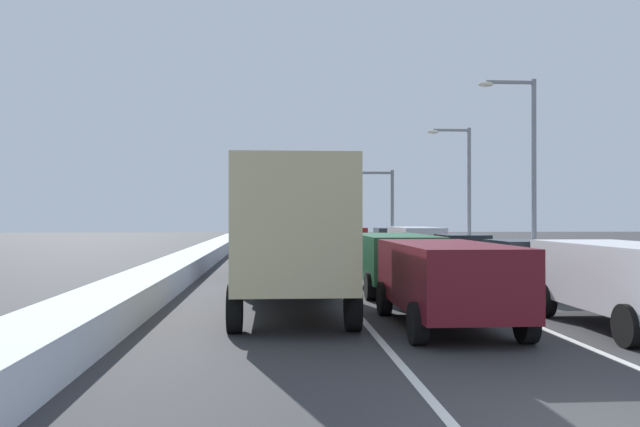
# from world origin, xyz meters

# --- Properties ---
(ground_plane) EXTENTS (128.71, 128.71, 0.00)m
(ground_plane) POSITION_xyz_m (0.00, 19.80, 0.00)
(ground_plane) COLOR #333335
(lane_stripe_between_right_lane_and_center_lane) EXTENTS (0.14, 54.45, 0.01)m
(lane_stripe_between_right_lane_and_center_lane) POSITION_xyz_m (1.70, 24.75, 0.00)
(lane_stripe_between_right_lane_and_center_lane) COLOR silver
(lane_stripe_between_right_lane_and_center_lane) RESTS_ON ground
(lane_stripe_between_center_lane_and_left_lane) EXTENTS (0.14, 54.45, 0.01)m
(lane_stripe_between_center_lane_and_left_lane) POSITION_xyz_m (-1.70, 24.75, 0.00)
(lane_stripe_between_center_lane_and_left_lane) COLOR silver
(lane_stripe_between_center_lane_and_left_lane) RESTS_ON ground
(snow_bank_right_shoulder) EXTENTS (1.39, 54.45, 0.74)m
(snow_bank_right_shoulder) POSITION_xyz_m (7.00, 24.75, 0.37)
(snow_bank_right_shoulder) COLOR silver
(snow_bank_right_shoulder) RESTS_ON ground
(snow_bank_left_shoulder) EXTENTS (1.46, 54.45, 0.69)m
(snow_bank_left_shoulder) POSITION_xyz_m (-7.00, 24.75, 0.34)
(snow_bank_left_shoulder) COLOR silver
(snow_bank_left_shoulder) RESTS_ON ground
(suv_white_right_lane_nearest) EXTENTS (2.16, 4.90, 1.67)m
(suv_white_right_lane_nearest) POSITION_xyz_m (3.30, 6.08, 1.02)
(suv_white_right_lane_nearest) COLOR silver
(suv_white_right_lane_nearest) RESTS_ON ground
(sedan_black_right_lane_second) EXTENTS (2.00, 4.50, 1.51)m
(sedan_black_right_lane_second) POSITION_xyz_m (3.64, 12.43, 0.76)
(sedan_black_right_lane_second) COLOR black
(sedan_black_right_lane_second) RESTS_ON ground
(sedan_gray_right_lane_third) EXTENTS (2.00, 4.50, 1.51)m
(sedan_gray_right_lane_third) POSITION_xyz_m (3.56, 18.34, 0.76)
(sedan_gray_right_lane_third) COLOR slate
(sedan_gray_right_lane_third) RESTS_ON ground
(suv_silver_right_lane_fourth) EXTENTS (2.16, 4.90, 1.67)m
(suv_silver_right_lane_fourth) POSITION_xyz_m (3.37, 25.52, 1.02)
(suv_silver_right_lane_fourth) COLOR #B7BABF
(suv_silver_right_lane_fourth) RESTS_ON ground
(sedan_navy_right_lane_fifth) EXTENTS (2.00, 4.50, 1.51)m
(sedan_navy_right_lane_fifth) POSITION_xyz_m (3.29, 32.42, 0.76)
(sedan_navy_right_lane_fifth) COLOR navy
(sedan_navy_right_lane_fifth) RESTS_ON ground
(suv_maroon_center_lane_nearest) EXTENTS (2.16, 4.90, 1.67)m
(suv_maroon_center_lane_nearest) POSITION_xyz_m (-0.17, 6.56, 1.02)
(suv_maroon_center_lane_nearest) COLOR maroon
(suv_maroon_center_lane_nearest) RESTS_ON ground
(suv_green_center_lane_second) EXTENTS (2.16, 4.90, 1.67)m
(suv_green_center_lane_second) POSITION_xyz_m (-0.10, 12.54, 1.02)
(suv_green_center_lane_second) COLOR #1E5633
(suv_green_center_lane_second) RESTS_ON ground
(sedan_charcoal_center_lane_third) EXTENTS (2.00, 4.50, 1.51)m
(sedan_charcoal_center_lane_third) POSITION_xyz_m (0.22, 19.05, 0.76)
(sedan_charcoal_center_lane_third) COLOR #38383D
(sedan_charcoal_center_lane_third) RESTS_ON ground
(suv_red_center_lane_fourth) EXTENTS (2.16, 4.90, 1.67)m
(suv_red_center_lane_fourth) POSITION_xyz_m (-0.24, 26.09, 1.02)
(suv_red_center_lane_fourth) COLOR maroon
(suv_red_center_lane_fourth) RESTS_ON ground
(sedan_tan_center_lane_fifth) EXTENTS (2.00, 4.50, 1.51)m
(sedan_tan_center_lane_fifth) POSITION_xyz_m (-0.03, 31.89, 0.76)
(sedan_tan_center_lane_fifth) COLOR #937F60
(sedan_tan_center_lane_fifth) RESTS_ON ground
(box_truck_left_lane_nearest) EXTENTS (2.53, 7.20, 3.36)m
(box_truck_left_lane_nearest) POSITION_xyz_m (-3.20, 8.70, 1.90)
(box_truck_left_lane_nearest) COLOR silver
(box_truck_left_lane_nearest) RESTS_ON ground
(suv_black_left_lane_second) EXTENTS (2.16, 4.90, 1.67)m
(suv_black_left_lane_second) POSITION_xyz_m (-3.58, 17.46, 1.02)
(suv_black_left_lane_second) COLOR black
(suv_black_left_lane_second) RESTS_ON ground
(suv_gray_left_lane_third) EXTENTS (2.16, 4.90, 1.67)m
(suv_gray_left_lane_third) POSITION_xyz_m (-3.39, 23.69, 1.02)
(suv_gray_left_lane_third) COLOR slate
(suv_gray_left_lane_third) RESTS_ON ground
(sedan_silver_left_lane_fourth) EXTENTS (2.00, 4.50, 1.51)m
(sedan_silver_left_lane_fourth) POSITION_xyz_m (-3.56, 30.69, 0.76)
(sedan_silver_left_lane_fourth) COLOR #B7BABF
(sedan_silver_left_lane_fourth) RESTS_ON ground
(sedan_navy_left_lane_fifth) EXTENTS (2.00, 4.50, 1.51)m
(sedan_navy_left_lane_fifth) POSITION_xyz_m (-3.53, 37.68, 0.76)
(sedan_navy_left_lane_fifth) COLOR navy
(sedan_navy_left_lane_fifth) RESTS_ON ground
(traffic_light_gantry) EXTENTS (7.54, 0.47, 6.20)m
(traffic_light_gantry) POSITION_xyz_m (4.27, 49.49, 4.50)
(traffic_light_gantry) COLOR slate
(traffic_light_gantry) RESTS_ON ground
(street_lamp_right_mid) EXTENTS (2.66, 0.36, 8.35)m
(street_lamp_right_mid) POSITION_xyz_m (7.67, 22.28, 4.98)
(street_lamp_right_mid) COLOR gray
(street_lamp_right_mid) RESTS_ON ground
(street_lamp_right_far) EXTENTS (2.66, 0.36, 7.51)m
(street_lamp_right_far) POSITION_xyz_m (7.70, 32.18, 4.54)
(street_lamp_right_far) COLOR gray
(street_lamp_right_far) RESTS_ON ground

